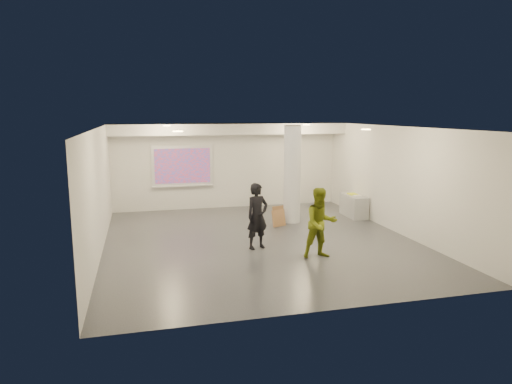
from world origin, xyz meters
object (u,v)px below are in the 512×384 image
object	(u,v)px
column	(292,174)
credenza	(354,206)
projection_screen	(182,166)
man	(321,223)
woman	(257,216)

from	to	relation	value
column	credenza	xyz separation A→B (m)	(2.22, 0.22, -1.15)
projection_screen	column	bearing A→B (deg)	-40.56
projection_screen	man	bearing A→B (deg)	-67.06
column	woman	world-z (taller)	column
credenza	man	bearing A→B (deg)	-124.20
woman	man	xyz separation A→B (m)	(1.25, -1.08, 0.00)
projection_screen	woman	xyz separation A→B (m)	(1.37, -5.10, -0.70)
column	woman	bearing A→B (deg)	-125.28
man	woman	bearing A→B (deg)	138.61
man	column	bearing A→B (deg)	81.57
column	projection_screen	bearing A→B (deg)	139.44
credenza	woman	distance (m)	4.80
projection_screen	credenza	size ratio (longest dim) A/B	1.73
projection_screen	woman	bearing A→B (deg)	-75.00
woman	man	world-z (taller)	man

